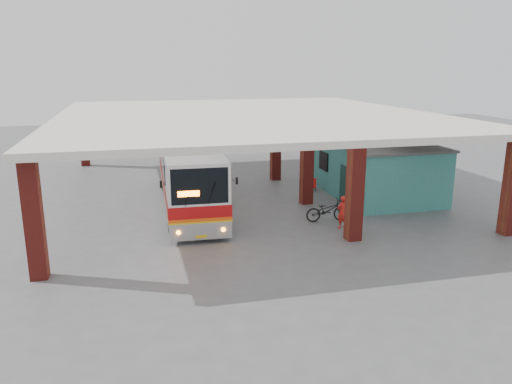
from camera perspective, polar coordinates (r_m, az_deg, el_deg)
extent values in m
plane|color=#515154|center=(23.81, 1.33, -3.66)|extent=(90.00, 90.00, 0.00)
cube|color=maroon|center=(21.52, 11.23, 0.12)|extent=(0.60, 0.60, 4.35)
cube|color=maroon|center=(26.92, 5.83, 3.18)|extent=(0.60, 0.60, 4.35)
cube|color=maroon|center=(32.54, 2.25, 5.19)|extent=(0.60, 0.60, 4.35)
cube|color=maroon|center=(18.88, -24.06, -2.89)|extent=(0.60, 0.60, 4.35)
cube|color=maroon|center=(39.32, -19.11, 6.01)|extent=(0.60, 0.60, 4.35)
cube|color=maroon|center=(24.54, 27.23, 0.53)|extent=(0.60, 0.60, 4.35)
cube|color=maroon|center=(42.32, 8.37, 7.19)|extent=(0.60, 0.60, 4.35)
cube|color=silver|center=(29.21, -1.08, 8.74)|extent=(21.00, 23.00, 0.30)
cube|color=#2D726B|center=(29.74, 13.34, 2.61)|extent=(5.00, 8.00, 3.00)
cube|color=#494949|center=(29.48, 13.51, 5.56)|extent=(5.20, 8.20, 0.12)
cube|color=#12332F|center=(27.44, 10.02, 0.84)|extent=(0.08, 0.95, 2.10)
cube|color=black|center=(29.98, 7.77, 3.54)|extent=(0.08, 1.20, 1.00)
cube|color=black|center=(29.97, 7.71, 3.54)|extent=(0.04, 1.30, 1.10)
cube|color=silver|center=(26.75, -7.80, 2.63)|extent=(3.03, 12.62, 2.93)
cube|color=silver|center=(25.45, -7.73, 5.62)|extent=(1.36, 3.18, 0.26)
cube|color=gray|center=(21.26, -6.35, -4.36)|extent=(2.64, 0.51, 0.73)
cube|color=#A50B0C|center=(26.87, -7.75, 1.43)|extent=(3.07, 12.62, 0.52)
cube|color=#E44E0C|center=(26.94, -7.73, 0.75)|extent=(3.07, 12.62, 0.14)
cube|color=gold|center=(26.97, -7.72, 0.50)|extent=(3.07, 12.62, 0.10)
cube|color=black|center=(20.57, -6.45, 0.67)|extent=(2.36, 0.18, 1.52)
cube|color=black|center=(27.41, -10.72, 3.91)|extent=(0.37, 9.40, 0.94)
cube|color=black|center=(27.59, -5.24, 4.17)|extent=(0.37, 9.40, 0.94)
cube|color=#FF5905|center=(20.54, -7.72, -0.20)|extent=(0.89, 0.08, 0.23)
sphere|color=orange|center=(20.98, -8.85, -4.62)|extent=(0.19, 0.19, 0.19)
sphere|color=orange|center=(21.15, -3.75, -4.31)|extent=(0.19, 0.19, 0.19)
cube|color=gold|center=(21.11, -6.27, -5.09)|extent=(0.47, 0.05, 0.13)
cylinder|color=black|center=(22.81, -9.61, -3.30)|extent=(0.37, 1.06, 1.04)
cylinder|color=black|center=(23.00, -3.99, -2.98)|extent=(0.37, 1.06, 1.04)
cylinder|color=black|center=(30.57, -10.36, 1.20)|extent=(0.37, 1.06, 1.04)
cylinder|color=black|center=(30.72, -6.16, 1.42)|extent=(0.37, 1.06, 1.04)
cylinder|color=black|center=(31.90, -10.45, 1.75)|extent=(0.37, 1.06, 1.04)
cylinder|color=black|center=(32.03, -6.42, 1.95)|extent=(0.37, 1.06, 1.04)
imported|color=black|center=(24.29, 8.11, -2.08)|extent=(2.12, 0.80, 1.10)
imported|color=red|center=(23.33, 9.84, -2.27)|extent=(0.64, 0.50, 1.54)
cube|color=red|center=(30.09, 6.36, 0.55)|extent=(0.51, 0.51, 0.06)
cube|color=red|center=(30.13, 6.63, 1.07)|extent=(0.16, 0.40, 0.58)
cylinder|color=black|center=(29.89, 6.29, 0.21)|extent=(0.03, 0.03, 0.19)
cylinder|color=black|center=(30.09, 6.79, 0.29)|extent=(0.03, 0.03, 0.19)
cylinder|color=black|center=(30.15, 5.91, 0.34)|extent=(0.03, 0.03, 0.19)
cylinder|color=black|center=(30.34, 6.41, 0.42)|extent=(0.03, 0.03, 0.19)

